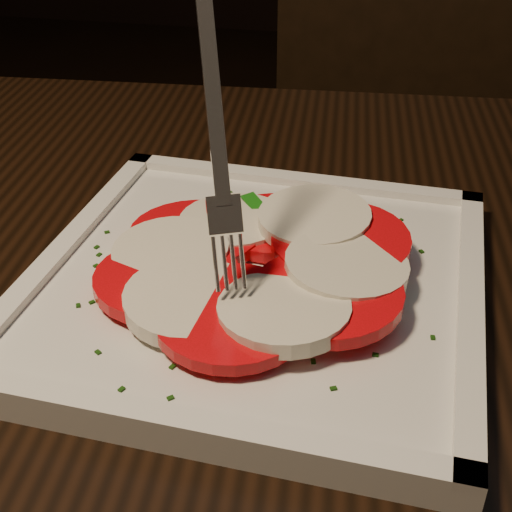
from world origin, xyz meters
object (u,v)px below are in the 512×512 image
plate (256,285)px  fork (214,126)px  table (283,426)px  chair (396,174)px

plate → fork: size_ratio=1.78×
table → fork: fork is taller
chair → fork: size_ratio=5.90×
plate → chair: bearing=81.7°
plate → table: bearing=-36.0°
table → chair: size_ratio=1.35×
chair → plate: bearing=-94.5°
table → plate: size_ratio=4.47×
table → chair: chair is taller
fork → plate: bearing=-12.4°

